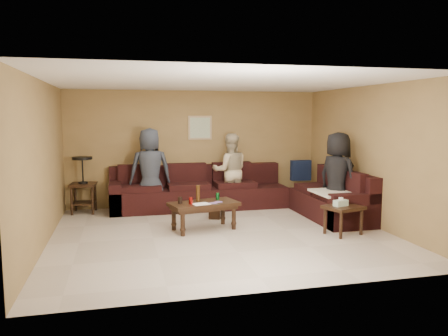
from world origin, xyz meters
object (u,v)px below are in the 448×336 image
person_right (337,177)px  coffee_table (204,206)px  side_table_right (343,210)px  person_middle (230,171)px  end_table_left (83,184)px  person_left (150,170)px  sectional_sofa (243,196)px  waste_bin (215,212)px

person_right → coffee_table: bearing=67.1°
side_table_right → person_right: 1.04m
side_table_right → person_middle: person_middle is taller
end_table_left → person_left: (1.33, -0.24, 0.26)m
end_table_left → person_middle: person_middle is taller
coffee_table → person_left: (-0.79, 1.64, 0.45)m
person_left → person_right: bearing=151.6°
end_table_left → side_table_right: size_ratio=1.63×
end_table_left → person_right: 5.01m
side_table_right → person_left: size_ratio=0.41×
sectional_sofa → person_middle: bearing=108.6°
waste_bin → coffee_table: bearing=-115.4°
sectional_sofa → coffee_table: 1.60m
sectional_sofa → coffee_table: sectional_sofa is taller
coffee_table → side_table_right: coffee_table is taller
sectional_sofa → person_middle: (-0.16, 0.47, 0.47)m
coffee_table → waste_bin: bearing=64.6°
side_table_right → waste_bin: size_ratio=2.69×
end_table_left → waste_bin: (2.48, -1.10, -0.47)m
sectional_sofa → person_right: size_ratio=2.80×
end_table_left → waste_bin: size_ratio=4.39×
end_table_left → waste_bin: end_table_left is taller
end_table_left → person_right: person_right is taller
waste_bin → person_middle: person_middle is taller
end_table_left → person_right: (4.66, -1.82, 0.24)m
person_right → person_left: bearing=40.4°
person_left → person_middle: size_ratio=1.08×
person_left → waste_bin: bearing=140.1°
waste_bin → person_middle: bearing=59.4°
side_table_right → person_right: bearing=68.2°
coffee_table → side_table_right: 2.34m
coffee_table → sectional_sofa: bearing=48.8°
sectional_sofa → coffee_table: (-1.06, -1.21, 0.08)m
end_table_left → coffee_table: bearing=-41.6°
side_table_right → person_left: (-2.98, 2.47, 0.44)m
coffee_table → side_table_right: (2.19, -0.83, 0.01)m
end_table_left → waste_bin: 2.76m
person_left → end_table_left: bearing=-13.1°
coffee_table → person_middle: 1.94m
person_right → waste_bin: bearing=47.6°
person_right → person_middle: bearing=21.3°
side_table_right → waste_bin: bearing=138.8°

